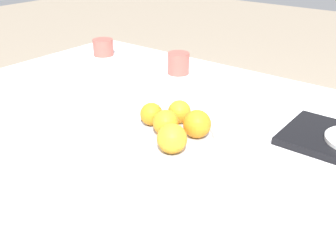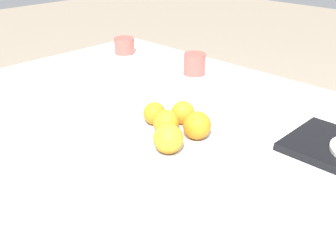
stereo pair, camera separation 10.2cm
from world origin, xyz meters
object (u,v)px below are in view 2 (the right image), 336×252
Objects in this scene: orange_1 at (154,113)px; cup_1 at (194,64)px; orange_0 at (166,123)px; orange_4 at (183,112)px; cup_0 at (124,46)px; fruit_platter at (168,138)px; orange_3 at (168,139)px; orange_2 at (197,125)px; napkin at (36,72)px.

orange_1 is 0.75× the size of cup_1.
cup_1 is (-0.30, 0.46, -0.01)m from orange_0.
orange_4 reaches higher than cup_1.
orange_4 reaches higher than orange_1.
orange_4 is 0.73× the size of cup_0.
orange_1 is at bearing 160.74° from fruit_platter.
orange_4 is (-0.08, 0.14, -0.00)m from orange_3.
orange_2 is at bearing -25.01° from orange_4.
orange_2 is 0.88m from cup_0.
orange_1 is 0.16m from orange_3.
napkin is (-0.05, -0.42, -0.03)m from cup_0.
orange_0 is 0.54m from cup_1.
fruit_platter is 3.64× the size of orange_2.
cup_1 reaches higher than napkin.
orange_1 is 0.08m from orange_4.
orange_2 is at bearing 7.55° from orange_1.
orange_0 is 0.07m from orange_1.
cup_0 is at bearing 147.69° from fruit_platter.
orange_3 reaches higher than fruit_platter.
orange_3 is at bearing -45.17° from fruit_platter.
fruit_platter is 0.09m from orange_1.
orange_4 is at bearing 107.36° from fruit_platter.
orange_1 is (-0.07, 0.02, -0.00)m from orange_0.
orange_2 is 1.14× the size of orange_4.
orange_2 is 0.55m from cup_1.
napkin is at bearing 177.12° from fruit_platter.
orange_2 reaches higher than orange_1.
napkin is at bearing -176.26° from orange_4.
orange_3 is (-0.00, -0.10, 0.00)m from orange_2.
napkin is (-0.45, -0.42, -0.04)m from cup_1.
orange_3 is at bearing -59.76° from orange_4.
cup_1 is at bearing 123.06° from orange_0.
orange_3 reaches higher than orange_4.
orange_3 reaches higher than napkin.
orange_3 is 0.57× the size of napkin.
orange_2 is 1.00× the size of orange_3.
cup_1 reaches higher than cup_0.
cup_0 reaches higher than napkin.
cup_0 is (-0.77, 0.51, -0.02)m from orange_3.
orange_1 is 0.86× the size of orange_3.
fruit_platter is 2.05× the size of napkin.
orange_0 is 0.93× the size of orange_3.
orange_0 is at bearing -18.34° from orange_1.
napkin is (-0.74, -0.05, -0.05)m from orange_4.
cup_1 is (-0.23, 0.43, -0.01)m from orange_1.
orange_1 is 0.69m from napkin.
orange_2 is 0.82× the size of cup_0.
orange_0 reaches higher than cup_0.
orange_2 is at bearing 29.70° from orange_0.
cup_1 is (-0.37, 0.52, -0.02)m from orange_3.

